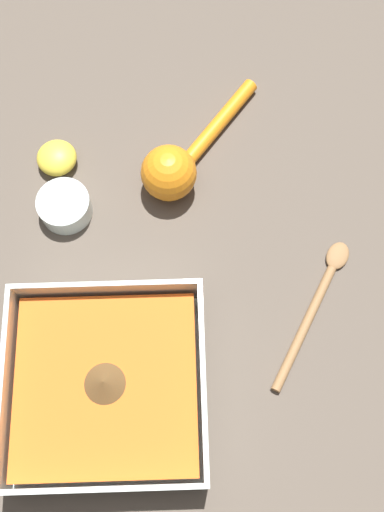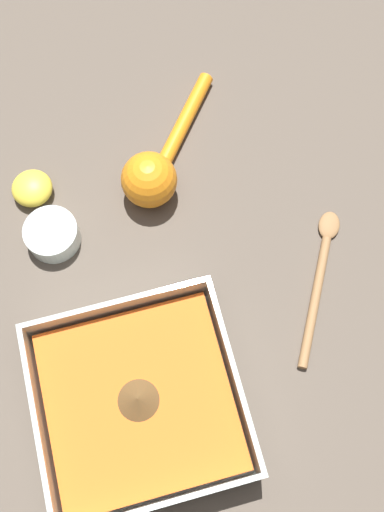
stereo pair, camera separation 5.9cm
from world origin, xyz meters
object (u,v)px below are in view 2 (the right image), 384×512
at_px(lemon_half, 32,188).
at_px(wooden_spoon, 319,277).
at_px(lemon_squeezer, 154,171).
at_px(spice_bowl, 52,235).
at_px(square_dish, 140,402).

height_order(lemon_half, wooden_spoon, lemon_half).
bearing_deg(lemon_squeezer, spice_bowl, -34.50).
bearing_deg(lemon_half, lemon_squeezer, 170.63).
bearing_deg(lemon_squeezer, wooden_spoon, 80.39).
distance_m(lemon_half, wooden_spoon, 0.40).
bearing_deg(lemon_squeezer, square_dish, 21.13).
height_order(spice_bowl, lemon_half, spice_bowl).
relative_size(square_dish, spice_bowl, 3.28).
xyz_separation_m(square_dish, lemon_half, (0.08, -0.31, -0.01)).
height_order(lemon_squeezer, lemon_half, lemon_squeezer).
distance_m(lemon_squeezer, lemon_half, 0.17).
bearing_deg(wooden_spoon, lemon_half, 86.36).
height_order(square_dish, lemon_half, square_dish).
relative_size(square_dish, lemon_half, 4.21).
xyz_separation_m(spice_bowl, lemon_half, (0.01, -0.07, -0.00)).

